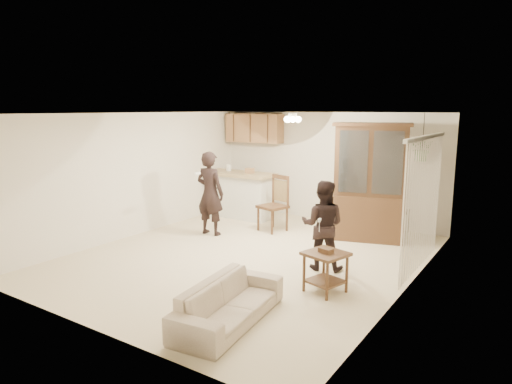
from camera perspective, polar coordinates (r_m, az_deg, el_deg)
The scene contains 23 objects.
floor at distance 8.16m, azimuth -0.99°, elevation -8.04°, with size 6.50×6.50×0.00m, color beige.
ceiling at distance 7.74m, azimuth -1.05°, elevation 9.80°, with size 5.50×6.50×0.02m, color white.
wall_back at distance 10.67m, azimuth 8.87°, elevation 3.12°, with size 5.50×0.02×2.50m, color silver.
wall_front at distance 5.54m, azimuth -20.38°, elevation -4.19°, with size 5.50×0.02×2.50m, color silver.
wall_left at distance 9.65m, azimuth -14.65°, elevation 2.14°, with size 0.02×6.50×2.50m, color silver.
wall_right at distance 6.73m, azimuth 18.73°, elevation -1.58°, with size 0.02×6.50×2.50m, color silver.
breakfast_bar at distance 10.92m, azimuth -2.09°, elevation -0.58°, with size 1.60×0.55×1.00m, color silver.
bar_top at distance 10.83m, azimuth -2.11°, elevation 2.28°, with size 1.75×0.70×0.08m, color tan.
upper_cabinets at distance 11.36m, azimuth -0.23°, elevation 7.98°, with size 1.50×0.34×0.70m, color #90633E.
vertical_blinds at distance 7.62m, azimuth 20.11°, elevation -1.45°, with size 0.06×2.30×2.10m, color white, non-canonical shape.
ceiling_fixture at distance 8.66m, azimuth 4.60°, elevation 9.17°, with size 0.36×0.36×0.20m, color #FFEFBF, non-canonical shape.
hanging_plant at distance 9.06m, azimuth 20.09°, elevation 5.15°, with size 0.43×0.37×0.48m, color #255421.
plant_cord at distance 9.04m, azimuth 20.22°, elevation 7.20°, with size 0.01×0.01×0.65m, color black.
sofa at distance 5.69m, azimuth -3.39°, elevation -12.56°, with size 1.87×0.73×0.73m, color beige.
adult at distance 9.40m, azimuth -5.77°, elevation 0.05°, with size 0.66×0.43×1.80m, color black.
child at distance 7.45m, azimuth 8.32°, elevation -4.54°, with size 0.66×0.51×1.35m, color black.
china_hutch at distance 9.17m, azimuth 14.07°, elevation 1.07°, with size 1.57×0.95×2.31m.
side_table at distance 6.64m, azimuth 8.66°, elevation -9.79°, with size 0.66×0.66×0.65m.
chair_bar at distance 11.17m, azimuth -3.20°, elevation -1.40°, with size 0.56×0.56×1.06m.
chair_hutch_left at distance 9.73m, azimuth 2.08°, elevation -2.95°, with size 0.65×0.65×1.18m.
chair_hutch_right at distance 10.00m, azimuth 17.11°, elevation -3.27°, with size 0.47×0.47×1.05m.
controller_adult at distance 9.01m, azimuth -7.35°, elevation 2.32°, with size 0.05×0.15×0.05m, color white.
controller_child at distance 7.07m, azimuth 7.94°, elevation -3.50°, with size 0.04×0.13×0.04m, color white.
Camera 1 is at (4.36, -6.39, 2.59)m, focal length 32.00 mm.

